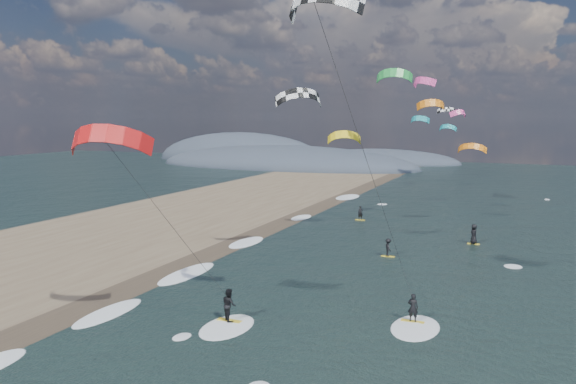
% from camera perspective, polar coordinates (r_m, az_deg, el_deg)
% --- Properties ---
extents(wet_sand_strip, '(3.00, 240.00, 0.00)m').
position_cam_1_polar(wet_sand_strip, '(39.83, -16.10, -9.54)').
color(wet_sand_strip, '#382D23').
rests_on(wet_sand_strip, ground).
extents(coastal_hills, '(80.00, 41.00, 15.00)m').
position_cam_1_polar(coastal_hills, '(139.89, -0.98, 2.93)').
color(coastal_hills, '#3D4756').
rests_on(coastal_hills, ground).
extents(kitesurfer_near_a, '(7.75, 8.71, 18.07)m').
position_cam_1_polar(kitesurfer_near_a, '(27.49, 4.87, 12.06)').
color(kitesurfer_near_a, gold).
rests_on(kitesurfer_near_a, ground).
extents(kitesurfer_near_b, '(7.28, 8.66, 12.01)m').
position_cam_1_polar(kitesurfer_near_b, '(28.86, -14.60, -0.24)').
color(kitesurfer_near_b, gold).
rests_on(kitesurfer_near_b, ground).
extents(far_kitesurfers, '(13.97, 16.10, 1.85)m').
position_cam_1_polar(far_kitesurfers, '(52.92, 13.36, -4.24)').
color(far_kitesurfers, gold).
rests_on(far_kitesurfers, ground).
extents(bg_kite_field, '(13.15, 71.66, 9.31)m').
position_cam_1_polar(bg_kite_field, '(73.54, 13.55, 7.90)').
color(bg_kite_field, teal).
rests_on(bg_kite_field, ground).
extents(shoreline_surf, '(2.40, 79.40, 0.11)m').
position_cam_1_polar(shoreline_surf, '(42.77, -10.78, -8.18)').
color(shoreline_surf, white).
rests_on(shoreline_surf, ground).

